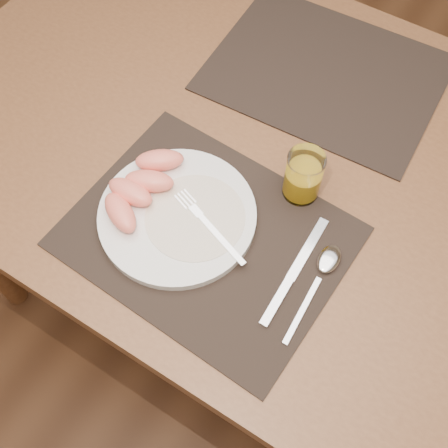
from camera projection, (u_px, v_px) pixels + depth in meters
ground at (256, 300)px, 1.69m from camera, size 5.00×5.00×0.00m
table at (272, 176)px, 1.11m from camera, size 1.40×0.90×0.75m
placemat_near at (207, 236)px, 0.95m from camera, size 0.47×0.37×0.00m
placemat_far at (325, 73)px, 1.13m from camera, size 0.47×0.37×0.00m
plate at (177, 216)px, 0.95m from camera, size 0.27×0.27×0.02m
plate_dressing at (195, 217)px, 0.94m from camera, size 0.17×0.17×0.00m
fork at (205, 221)px, 0.94m from camera, size 0.17×0.07×0.00m
knife at (290, 279)px, 0.90m from camera, size 0.02×0.22×0.01m
spoon at (325, 266)px, 0.91m from camera, size 0.04×0.19×0.01m
juice_glass at (303, 177)px, 0.95m from camera, size 0.06×0.06×0.10m
grapefruit_wedges at (140, 186)px, 0.95m from camera, size 0.10×0.20×0.03m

